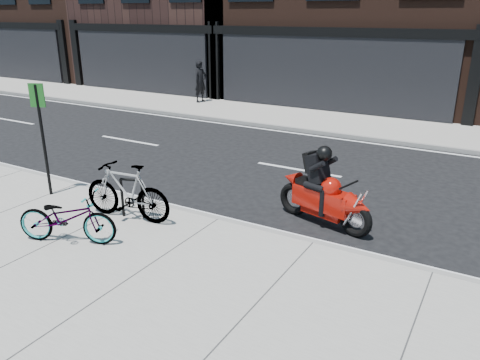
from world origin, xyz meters
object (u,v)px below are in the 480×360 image
Objects in this scene: bicycle_rear at (127,191)px; pedestrian at (200,82)px; sign_post at (42,130)px; bicycle_front at (67,218)px; motorcycle at (328,195)px; bike_rack at (132,195)px.

bicycle_rear is 12.84m from pedestrian.
sign_post reaches higher than pedestrian.
bicycle_front is 1.30m from bicycle_rear.
motorcycle is at bearing -124.72° from pedestrian.
bicycle_front is at bearing -123.56° from motorcycle.
bicycle_front is 0.94× the size of bicycle_rear.
motorcycle is at bearing 111.87° from bicycle_rear.
bicycle_front is at bearing -100.34° from bike_rack.
bicycle_front is 13.88m from pedestrian.
bicycle_rear is at bearing -24.90° from sign_post.
bicycle_rear reaches higher than bicycle_front.
motorcycle reaches higher than bicycle_rear.
motorcycle is 6.17m from sign_post.
bicycle_rear is 3.90m from motorcycle.
bicycle_rear is 1.04× the size of pedestrian.
sign_post reaches higher than motorcycle.
pedestrian is at bearing -159.08° from bicycle_rear.
bicycle_front reaches higher than bike_rack.
motorcycle is (3.40, 1.90, -0.05)m from bicycle_rear.
motorcycle reaches higher than bicycle_front.
pedestrian is at bearing 150.35° from motorcycle.
motorcycle is (3.37, 1.79, 0.05)m from bike_rack.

